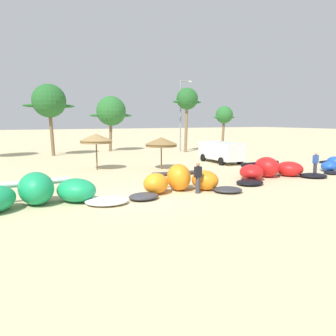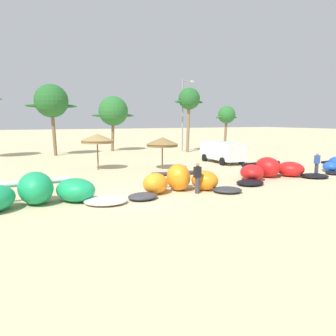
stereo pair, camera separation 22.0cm
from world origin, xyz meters
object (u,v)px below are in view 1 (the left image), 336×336
at_px(person_by_umbrellas, 315,164).
at_px(palm_center_right, 187,100).
at_px(beach_umbrella_near_van, 96,138).
at_px(kite_left_of_center, 181,181).
at_px(kite_center, 271,170).
at_px(palm_right_of_gap, 224,115).
at_px(parked_van, 220,150).
at_px(person_near_kites, 198,178).
at_px(palm_center_left, 111,111).
at_px(beach_umbrella_middle, 161,142).
at_px(palm_left_of_gap, 49,101).
at_px(lamppost_east_center, 182,112).
at_px(kite_left, 38,194).

bearing_deg(person_by_umbrellas, palm_center_right, 89.21).
bearing_deg(beach_umbrella_near_van, kite_left_of_center, -77.26).
height_order(kite_center, palm_right_of_gap, palm_right_of_gap).
xyz_separation_m(beach_umbrella_near_van, parked_van, (11.09, -0.73, -1.33)).
distance_m(kite_left_of_center, person_near_kites, 0.97).
distance_m(person_near_kites, palm_center_left, 24.80).
height_order(kite_left_of_center, parked_van, parked_van).
bearing_deg(kite_left_of_center, palm_center_right, 59.23).
bearing_deg(beach_umbrella_middle, person_by_umbrellas, -41.34).
height_order(kite_left_of_center, person_near_kites, person_near_kites).
bearing_deg(palm_left_of_gap, palm_center_left, 16.51).
xyz_separation_m(kite_center, palm_center_left, (-4.06, 22.72, 4.38)).
bearing_deg(palm_left_of_gap, palm_right_of_gap, 3.46).
bearing_deg(palm_left_of_gap, beach_umbrella_middle, -64.60).
bearing_deg(palm_left_of_gap, person_by_umbrellas, -54.84).
bearing_deg(palm_right_of_gap, lamppost_east_center, -159.81).
bearing_deg(beach_umbrella_middle, beach_umbrella_near_van, 157.49).
bearing_deg(kite_center, person_near_kites, -166.47).
relative_size(beach_umbrella_middle, lamppost_east_center, 0.29).
height_order(kite_left_of_center, palm_center_right, palm_center_right).
xyz_separation_m(beach_umbrella_middle, palm_right_of_gap, (17.28, 15.26, 2.38)).
distance_m(beach_umbrella_near_van, palm_center_left, 15.29).
distance_m(parked_van, person_by_umbrellas, 8.72).
bearing_deg(palm_center_right, palm_left_of_gap, 169.20).
xyz_separation_m(person_by_umbrellas, palm_right_of_gap, (8.94, 22.60, 3.69)).
bearing_deg(kite_center, lamppost_east_center, 79.13).
height_order(person_by_umbrellas, palm_center_left, palm_center_left).
height_order(parked_van, lamppost_east_center, lamppost_east_center).
distance_m(kite_left_of_center, palm_center_right, 22.31).
xyz_separation_m(person_by_umbrellas, lamppost_east_center, (0.10, 19.35, 4.02)).
bearing_deg(beach_umbrella_middle, kite_left_of_center, -107.86).
distance_m(person_by_umbrellas, palm_center_right, 19.04).
bearing_deg(kite_left_of_center, kite_center, 7.02).
bearing_deg(kite_left, lamppost_east_center, 47.13).
bearing_deg(kite_left, parked_van, 28.04).
relative_size(parked_van, palm_center_left, 0.72).
xyz_separation_m(person_near_kites, lamppost_east_center, (10.29, 20.34, 4.02)).
distance_m(kite_center, palm_center_right, 18.91).
xyz_separation_m(parked_van, person_by_umbrellas, (1.86, -8.51, -0.27)).
height_order(beach_umbrella_near_van, palm_center_left, palm_center_left).
xyz_separation_m(kite_left_of_center, palm_right_of_gap, (19.74, 22.88, 3.96)).
bearing_deg(kite_center, palm_center_left, 100.13).
xyz_separation_m(kite_left_of_center, beach_umbrella_near_van, (-2.15, 9.53, 1.87)).
bearing_deg(palm_center_left, lamppost_east_center, -27.51).
bearing_deg(palm_right_of_gap, kite_center, -119.50).
bearing_deg(palm_right_of_gap, beach_umbrella_middle, -138.55).
bearing_deg(beach_umbrella_near_van, person_near_kites, -74.89).
bearing_deg(kite_center, kite_left, -177.49).
bearing_deg(kite_left, person_near_kites, -7.26).
distance_m(beach_umbrella_middle, person_by_umbrellas, 11.19).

